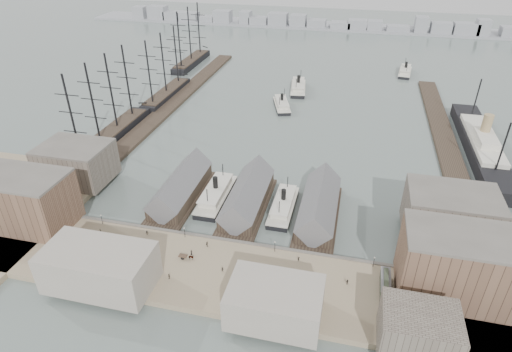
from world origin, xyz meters
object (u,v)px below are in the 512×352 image
(horse_cart_left, at_px, (110,247))
(horse_cart_center, at_px, (188,257))
(ocean_steamer, at_px, (481,144))
(horse_cart_right, at_px, (265,281))
(ferry_docked_west, at_px, (216,194))
(tram, at_px, (385,284))

(horse_cart_left, distance_m, horse_cart_center, 25.77)
(ocean_steamer, bearing_deg, horse_cart_center, -135.13)
(horse_cart_center, xyz_separation_m, horse_cart_right, (24.86, -4.46, 0.01))
(ocean_steamer, bearing_deg, ferry_docked_west, -148.09)
(ferry_docked_west, relative_size, horse_cart_left, 6.05)
(horse_cart_center, bearing_deg, ferry_docked_west, 6.56)
(ferry_docked_west, bearing_deg, horse_cart_right, -55.50)
(ferry_docked_west, bearing_deg, ocean_steamer, 31.91)
(tram, distance_m, horse_cart_center, 58.11)
(horse_cart_center, bearing_deg, tram, -86.94)
(ocean_steamer, bearing_deg, tram, -113.65)
(tram, xyz_separation_m, horse_cart_left, (-83.80, -2.91, -1.10))
(horse_cart_left, xyz_separation_m, horse_cart_center, (25.72, 1.60, -0.01))
(horse_cart_center, bearing_deg, horse_cart_right, -98.40)
(ferry_docked_west, height_order, horse_cart_left, ferry_docked_west)
(ocean_steamer, xyz_separation_m, horse_cart_left, (-127.69, -103.10, -1.11))
(ferry_docked_west, distance_m, tram, 70.35)
(ferry_docked_west, bearing_deg, tram, -29.67)
(horse_cart_left, bearing_deg, ocean_steamer, -24.59)
(horse_cart_left, bearing_deg, ferry_docked_west, -4.53)
(ocean_steamer, height_order, tram, ocean_steamer)
(horse_cart_right, bearing_deg, tram, -103.30)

